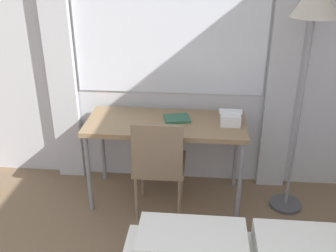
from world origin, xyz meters
TOP-DOWN VIEW (x-y plane):
  - wall_back_with_window at (0.00, 3.17)m, footprint 4.72×0.13m
  - desk at (0.01, 2.82)m, footprint 1.29×0.55m
  - desk_chair at (-0.02, 2.59)m, footprint 0.40×0.40m
  - standing_lamp at (1.03, 2.77)m, footprint 0.33×0.33m
  - telephone at (0.52, 2.83)m, footprint 0.18×0.17m
  - book at (0.10, 2.86)m, footprint 0.23×0.20m

SIDE VIEW (x-z plane):
  - desk_chair at x=-0.02m, z-range 0.06..0.91m
  - desk at x=0.01m, z-range 0.30..1.02m
  - book at x=0.10m, z-range 0.72..0.75m
  - telephone at x=0.52m, z-range 0.71..0.83m
  - wall_back_with_window at x=0.00m, z-range 0.00..2.70m
  - standing_lamp at x=1.03m, z-range 0.65..2.48m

